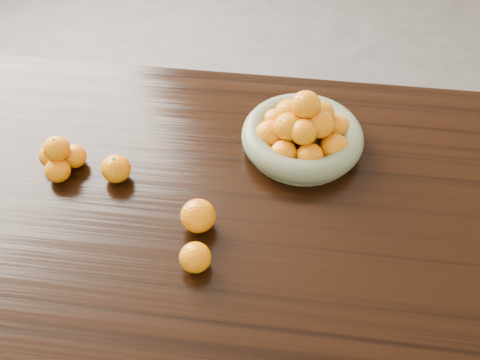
# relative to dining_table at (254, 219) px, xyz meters

# --- Properties ---
(ground) EXTENTS (5.00, 5.00, 0.00)m
(ground) POSITION_rel_dining_table_xyz_m (0.00, 0.00, -0.66)
(ground) COLOR #5A5755
(ground) RESTS_ON ground
(dining_table) EXTENTS (2.00, 1.00, 0.75)m
(dining_table) POSITION_rel_dining_table_xyz_m (0.00, 0.00, 0.00)
(dining_table) COLOR black
(dining_table) RESTS_ON ground
(fruit_bowl) EXTENTS (0.32, 0.32, 0.18)m
(fruit_bowl) POSITION_rel_dining_table_xyz_m (0.11, 0.20, 0.14)
(fruit_bowl) COLOR #747D5B
(fruit_bowl) RESTS_ON dining_table
(orange_pyramid) EXTENTS (0.12, 0.12, 0.11)m
(orange_pyramid) POSITION_rel_dining_table_xyz_m (-0.50, 0.03, 0.13)
(orange_pyramid) COLOR orange
(orange_pyramid) RESTS_ON dining_table
(loose_orange_0) EXTENTS (0.08, 0.08, 0.07)m
(loose_orange_0) POSITION_rel_dining_table_xyz_m (-0.35, 0.02, 0.12)
(loose_orange_0) COLOR orange
(loose_orange_0) RESTS_ON dining_table
(loose_orange_1) EXTENTS (0.08, 0.08, 0.08)m
(loose_orange_1) POSITION_rel_dining_table_xyz_m (-0.12, -0.11, 0.13)
(loose_orange_1) COLOR orange
(loose_orange_1) RESTS_ON dining_table
(loose_orange_2) EXTENTS (0.07, 0.07, 0.07)m
(loose_orange_2) POSITION_rel_dining_table_xyz_m (-0.11, -0.22, 0.12)
(loose_orange_2) COLOR orange
(loose_orange_2) RESTS_ON dining_table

